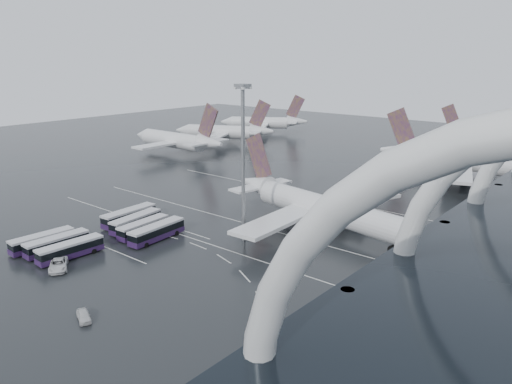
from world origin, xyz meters
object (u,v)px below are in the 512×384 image
Objects in this scene: airliner_main at (321,208)px; jet_remote_west at (178,141)px; van_curve_a at (58,265)px; gse_cart_belly_b at (438,229)px; bus_row_near_a at (129,216)px; bus_row_far_b at (57,244)px; airliner_gate_b at (472,163)px; jet_remote_mid at (226,132)px; bus_row_near_b at (136,222)px; floodlight_mast at (243,145)px; van_curve_b at (84,316)px; bus_row_far_a at (42,241)px; gse_cart_belly_a at (413,241)px; bus_row_near_d at (157,232)px; gse_cart_belly_d at (466,258)px; airliner_gate_c at (498,141)px; jet_remote_far at (265,123)px; bus_row_far_c at (70,249)px; gse_cart_belly_e at (392,225)px; bus_row_near_c at (143,227)px.

jet_remote_west is (-85.41, 35.97, 0.58)m from airliner_main.
van_curve_a is 2.78× the size of gse_cart_belly_b.
bus_row_far_b is at bearing -173.58° from bus_row_near_a.
airliner_main reaches higher than van_curve_a.
jet_remote_mid is (-99.51, 0.10, -0.27)m from airliner_gate_b.
bus_row_near_b is 29.73m from floodlight_mast.
bus_row_far_a is at bearing 94.28° from van_curve_b.
gse_cart_belly_a is at bearing -65.81° from bus_row_near_b.
airliner_gate_b reaches higher than bus_row_far_b.
bus_row_near_d is 5.43× the size of gse_cart_belly_d.
airliner_gate_c is 146.76m from bus_row_near_a.
bus_row_near_b is 57.08m from gse_cart_belly_a.
jet_remote_far is 145.73m from bus_row_near_d.
bus_row_near_b is at bearing 14.06° from bus_row_far_c.
airliner_gate_b is 117.96m from bus_row_far_a.
airliner_main is 4.36× the size of bus_row_far_c.
bus_row_far_a is at bearing -106.55° from airliner_gate_c.
bus_row_near_b is at bearing -106.49° from airliner_gate_c.
jet_remote_mid reaches higher than bus_row_near_d.
airliner_gate_c is 1.20× the size of jet_remote_mid.
bus_row_far_c is at bearing -175.49° from bus_row_near_b.
bus_row_near_d is 31.78m from van_curve_b.
bus_row_far_c is (-4.87, -16.05, -0.09)m from bus_row_near_d.
airliner_main is at bearing 117.78° from jet_remote_mid.
van_curve_a is 39.33m from floodlight_mast.
bus_row_near_a is at bearing -108.21° from airliner_gate_c.
jet_remote_far is 15.83× the size of gse_cart_belly_d.
gse_cart_belly_a is at bearing -64.98° from bus_row_near_a.
airliner_gate_c is at bearing -8.37° from bus_row_far_c.
bus_row_near_d is at bearing -119.31° from airliner_main.
jet_remote_mid is 129.61m from van_curve_a.
gse_cart_belly_e is at bearing 50.55° from airliner_main.
gse_cart_belly_d is at bearing -52.41° from gse_cart_belly_b.
airliner_gate_b is 99.51m from jet_remote_mid.
floodlight_mast is (18.32, 27.09, 17.66)m from bus_row_far_c.
jet_remote_mid is 16.77× the size of gse_cart_belly_d.
bus_row_near_a is 66.33m from gse_cart_belly_b.
bus_row_far_b is 76.42m from gse_cart_belly_b.
jet_remote_far is 3.13× the size of bus_row_far_b.
bus_row_near_c is 52.37m from gse_cart_belly_e.
jet_remote_far is 2.89× the size of bus_row_near_a.
gse_cart_belly_e is at bearing 125.22° from jet_remote_mid.
bus_row_near_a is (-45.06, -89.08, -3.29)m from airliner_gate_b.
bus_row_far_c is (62.19, -107.84, -3.13)m from jet_remote_mid.
bus_row_near_d is 16.77m from bus_row_far_c.
van_curve_a is at bearing -102.58° from airliner_gate_c.
airliner_main is at bearing -43.41° from bus_row_near_d.
bus_row_near_a is (-34.27, -24.01, -2.80)m from airliner_main.
airliner_gate_c is 12.04× the size of van_curve_b.
gse_cart_belly_b is (46.64, 56.65, -1.03)m from bus_row_far_c.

